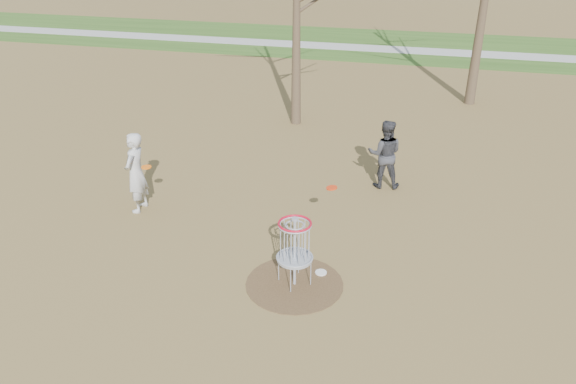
# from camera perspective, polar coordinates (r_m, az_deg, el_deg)

# --- Properties ---
(ground) EXTENTS (160.00, 160.00, 0.00)m
(ground) POSITION_cam_1_polar(r_m,az_deg,el_deg) (10.43, 0.66, -9.33)
(ground) COLOR brown
(ground) RESTS_ON ground
(green_band) EXTENTS (160.00, 8.00, 0.01)m
(green_band) POSITION_cam_1_polar(r_m,az_deg,el_deg) (29.91, 10.42, 14.46)
(green_band) COLOR #2D5119
(green_band) RESTS_ON ground
(footpath) EXTENTS (160.00, 1.50, 0.01)m
(footpath) POSITION_cam_1_polar(r_m,az_deg,el_deg) (28.93, 10.26, 14.09)
(footpath) COLOR #9E9E99
(footpath) RESTS_ON green_band
(dirt_circle) EXTENTS (1.80, 1.80, 0.01)m
(dirt_circle) POSITION_cam_1_polar(r_m,az_deg,el_deg) (10.43, 0.66, -9.31)
(dirt_circle) COLOR #47331E
(dirt_circle) RESTS_ON ground
(player_standing) EXTENTS (0.46, 0.68, 1.85)m
(player_standing) POSITION_cam_1_polar(r_m,az_deg,el_deg) (12.90, -15.21, 1.90)
(player_standing) COLOR #B6B6B6
(player_standing) RESTS_ON ground
(player_throwing) EXTENTS (0.90, 0.73, 1.72)m
(player_throwing) POSITION_cam_1_polar(r_m,az_deg,el_deg) (13.81, 9.81, 3.83)
(player_throwing) COLOR #323237
(player_throwing) RESTS_ON ground
(disc_grounded) EXTENTS (0.22, 0.22, 0.02)m
(disc_grounded) POSITION_cam_1_polar(r_m,az_deg,el_deg) (10.72, 3.37, -8.16)
(disc_grounded) COLOR white
(disc_grounded) RESTS_ON dirt_circle
(discs_in_play) EXTENTS (4.32, 0.46, 0.15)m
(discs_in_play) POSITION_cam_1_polar(r_m,az_deg,el_deg) (11.56, -5.02, 1.49)
(discs_in_play) COLOR red
(discs_in_play) RESTS_ON ground
(disc_golf_basket) EXTENTS (0.64, 0.64, 1.35)m
(disc_golf_basket) POSITION_cam_1_polar(r_m,az_deg,el_deg) (9.92, 0.69, -5.06)
(disc_golf_basket) COLOR #9EA3AD
(disc_golf_basket) RESTS_ON ground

